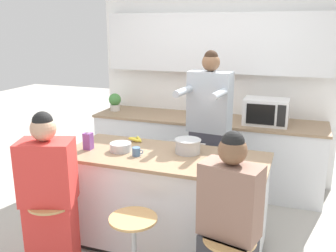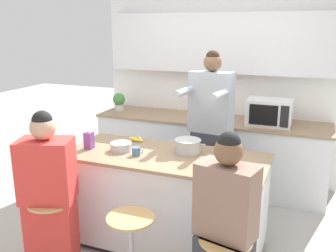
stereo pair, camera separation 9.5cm
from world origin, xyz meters
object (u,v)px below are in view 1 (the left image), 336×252
object	(u,v)px
kitchen_island	(165,200)
cooking_pot	(188,146)
person_seated_near	(229,235)
fruit_bowl	(121,147)
banana_bunch	(136,139)
juice_carton	(88,141)
person_cooking	(209,138)
bar_stool_center	(134,251)
bar_stool_leftmost	(53,234)
potted_plant	(115,101)
coffee_cup_near	(136,152)
coffee_cup_far	(209,164)
microwave	(266,112)
person_wrapped_blanket	(49,199)

from	to	relation	value
kitchen_island	cooking_pot	xyz separation A→B (m)	(0.18, 0.12, 0.51)
person_seated_near	fruit_bowl	size ratio (longest dim) A/B	6.99
banana_bunch	juice_carton	bearing A→B (deg)	-130.75
person_cooking	fruit_bowl	xyz separation A→B (m)	(-0.65, -0.76, 0.06)
bar_stool_center	person_cooking	size ratio (longest dim) A/B	0.35
kitchen_island	juice_carton	xyz separation A→B (m)	(-0.74, -0.09, 0.53)
bar_stool_leftmost	banana_bunch	size ratio (longest dim) A/B	3.83
banana_bunch	potted_plant	bearing A→B (deg)	125.47
person_cooking	coffee_cup_near	world-z (taller)	person_cooking
coffee_cup_far	microwave	size ratio (longest dim) A/B	0.22
microwave	juice_carton	bearing A→B (deg)	-133.25
coffee_cup_near	potted_plant	distance (m)	1.95
kitchen_island	banana_bunch	bearing A→B (deg)	146.41
person_wrapped_blanket	coffee_cup_far	bearing A→B (deg)	3.00
kitchen_island	bar_stool_leftmost	distance (m)	1.03
bar_stool_center	potted_plant	xyz separation A→B (m)	(-1.30, 2.22, 0.68)
banana_bunch	coffee_cup_near	bearing A→B (deg)	-64.47
person_cooking	coffee_cup_far	xyz separation A→B (m)	(0.23, -0.90, 0.05)
coffee_cup_far	potted_plant	size ratio (longest dim) A/B	0.48
person_seated_near	coffee_cup_far	world-z (taller)	person_seated_near
bar_stool_leftmost	person_wrapped_blanket	distance (m)	0.32
person_cooking	microwave	size ratio (longest dim) A/B	3.49
kitchen_island	juice_carton	distance (m)	0.91
potted_plant	kitchen_island	bearing A→B (deg)	-49.41
bar_stool_center	coffee_cup_far	world-z (taller)	coffee_cup_far
coffee_cup_near	microwave	world-z (taller)	microwave
person_cooking	juice_carton	bearing A→B (deg)	-134.51
fruit_bowl	coffee_cup_far	size ratio (longest dim) A/B	1.72
fruit_bowl	coffee_cup_near	xyz separation A→B (m)	(0.19, -0.07, -0.00)
coffee_cup_near	microwave	distance (m)	1.85
kitchen_island	cooking_pot	bearing A→B (deg)	35.15
coffee_cup_far	banana_bunch	bearing A→B (deg)	151.85
fruit_bowl	person_seated_near	bearing A→B (deg)	-29.26
kitchen_island	fruit_bowl	world-z (taller)	fruit_bowl
person_cooking	coffee_cup_far	distance (m)	0.93
bar_stool_center	fruit_bowl	xyz separation A→B (m)	(-0.42, 0.65, 0.60)
kitchen_island	coffee_cup_near	distance (m)	0.55
person_wrapped_blanket	juice_carton	distance (m)	0.68
microwave	kitchen_island	bearing A→B (deg)	-116.54
juice_carton	person_seated_near	bearing A→B (deg)	-22.04
bar_stool_center	coffee_cup_near	world-z (taller)	coffee_cup_near
coffee_cup_near	coffee_cup_far	world-z (taller)	coffee_cup_near
bar_stool_center	person_seated_near	xyz separation A→B (m)	(0.73, 0.01, 0.29)
bar_stool_center	cooking_pot	xyz separation A→B (m)	(0.18, 0.82, 0.63)
bar_stool_leftmost	person_seated_near	distance (m)	1.49
bar_stool_leftmost	microwave	distance (m)	2.72
microwave	potted_plant	size ratio (longest dim) A/B	2.14
person_cooking	person_wrapped_blanket	world-z (taller)	person_cooking
kitchen_island	person_seated_near	distance (m)	1.01
bar_stool_leftmost	person_seated_near	size ratio (longest dim) A/B	0.46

